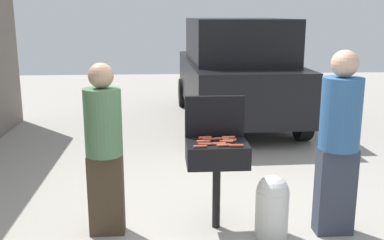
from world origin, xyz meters
name	(u,v)px	position (x,y,z in m)	size (l,w,h in m)	color
ground_plane	(210,230)	(0.00, 0.00, 0.00)	(24.00, 24.00, 0.00)	#9E998E
bbq_grill	(217,156)	(0.07, 0.07, 0.75)	(0.60, 0.44, 0.89)	black
grill_lid_open	(215,117)	(0.07, 0.29, 1.10)	(0.60, 0.05, 0.42)	black
hot_dog_0	(205,138)	(-0.03, 0.21, 0.90)	(0.03, 0.03, 0.13)	#C6593D
hot_dog_1	(236,146)	(0.24, -0.09, 0.90)	(0.03, 0.03, 0.13)	#AD4228
hot_dog_2	(209,139)	(0.01, 0.15, 0.90)	(0.03, 0.03, 0.13)	#AD4228
hot_dog_3	(205,144)	(-0.06, -0.02, 0.90)	(0.03, 0.03, 0.13)	#B74C33
hot_dog_4	(224,145)	(0.12, -0.06, 0.90)	(0.03, 0.03, 0.13)	#C6593D
hot_dog_5	(203,141)	(-0.06, 0.08, 0.90)	(0.03, 0.03, 0.13)	#C6593D
hot_dog_6	(230,140)	(0.20, 0.12, 0.90)	(0.03, 0.03, 0.13)	#C6593D
hot_dog_7	(226,142)	(0.16, 0.05, 0.90)	(0.03, 0.03, 0.13)	#AD4228
hot_dog_8	(228,137)	(0.20, 0.21, 0.90)	(0.03, 0.03, 0.13)	#C6593D
hot_dog_9	(222,139)	(0.13, 0.16, 0.90)	(0.03, 0.03, 0.13)	#C6593D
hot_dog_10	(219,144)	(0.08, -0.01, 0.90)	(0.03, 0.03, 0.13)	#C6593D
hot_dog_11	(200,146)	(-0.11, -0.09, 0.90)	(0.03, 0.03, 0.13)	#AD4228
hot_dog_12	(229,141)	(0.19, 0.09, 0.90)	(0.03, 0.03, 0.13)	#B74C33
propane_tank	(272,205)	(0.59, -0.15, 0.32)	(0.32, 0.32, 0.62)	silver
person_left	(104,144)	(-1.01, 0.02, 0.91)	(0.35, 0.35, 1.68)	#3F3323
person_right	(339,137)	(1.21, -0.12, 0.97)	(0.38, 0.38, 1.79)	#333847
parked_minivan	(235,70)	(1.00, 4.67, 1.03)	(2.11, 4.44, 2.02)	black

